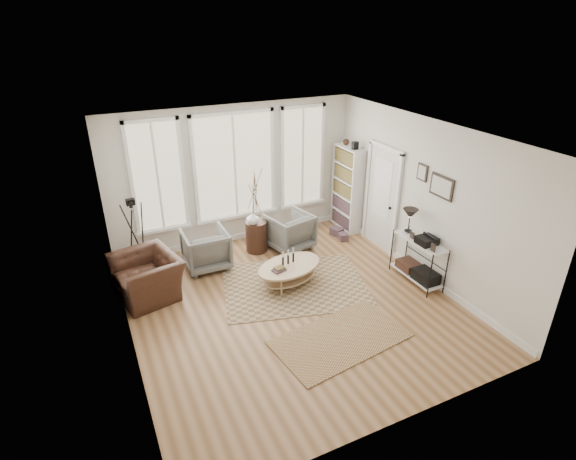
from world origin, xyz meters
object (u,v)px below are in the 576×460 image
armchair_left (206,249)px  armchair_right (290,231)px  low_shelf (418,256)px  bookcase (347,188)px  accent_chair (147,276)px  side_table (255,212)px  coffee_table (289,269)px

armchair_left → armchair_right: armchair_right is taller
low_shelf → armchair_left: low_shelf is taller
bookcase → accent_chair: bookcase is taller
armchair_left → bookcase: bearing=-173.1°
low_shelf → side_table: 3.25m
bookcase → armchair_left: bearing=-173.7°
accent_chair → bookcase: bearing=87.8°
armchair_left → armchair_right: 1.80m
armchair_right → accent_chair: size_ratio=0.74×
bookcase → low_shelf: (-0.06, -2.52, -0.44)m
armchair_left → armchair_right: (1.80, 0.03, 0.00)m
low_shelf → armchair_left: (-3.34, 2.15, -0.13)m
side_table → accent_chair: bearing=-162.9°
low_shelf → armchair_right: size_ratio=1.54×
low_shelf → armchair_right: bearing=125.3°
low_shelf → side_table: size_ratio=0.71×
low_shelf → armchair_right: low_shelf is taller
coffee_table → accent_chair: accent_chair is taller
bookcase → low_shelf: size_ratio=1.58×
accent_chair → armchair_left: bearing=100.1°
armchair_right → accent_chair: armchair_right is taller
low_shelf → armchair_left: bearing=147.2°
side_table → low_shelf: bearing=-46.7°
low_shelf → accent_chair: bearing=160.1°
low_shelf → armchair_right: 2.67m
armchair_right → accent_chair: bearing=-2.5°
bookcase → armchair_left: bookcase is taller
armchair_right → accent_chair: 3.03m
coffee_table → armchair_left: armchair_left is taller
accent_chair → armchair_right: bearing=87.0°
armchair_left → accent_chair: (-1.19, -0.51, -0.01)m
armchair_left → low_shelf: bearing=147.8°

